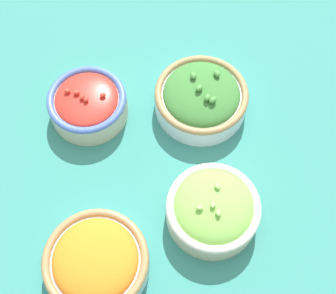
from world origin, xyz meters
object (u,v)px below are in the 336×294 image
object	(u,v)px
bowl_broccoli	(201,97)
bowl_lettuce	(213,209)
bowl_cherry_tomatoes	(88,103)
bowl_carrots	(96,261)

from	to	relation	value
bowl_broccoli	bowl_lettuce	world-z (taller)	bowl_lettuce
bowl_cherry_tomatoes	bowl_carrots	bearing A→B (deg)	-161.05
bowl_carrots	bowl_broccoli	bearing A→B (deg)	-17.91
bowl_cherry_tomatoes	bowl_carrots	distance (m)	0.26
bowl_cherry_tomatoes	bowl_carrots	xyz separation A→B (m)	(-0.25, -0.09, -0.00)
bowl_broccoli	bowl_lettuce	bearing A→B (deg)	-164.86
bowl_carrots	bowl_lettuce	bearing A→B (deg)	-53.60
bowl_broccoli	bowl_carrots	size ratio (longest dim) A/B	1.04
bowl_cherry_tomatoes	bowl_carrots	world-z (taller)	bowl_cherry_tomatoes
bowl_cherry_tomatoes	bowl_carrots	size ratio (longest dim) A/B	0.87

